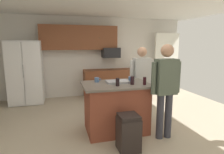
{
  "coord_description": "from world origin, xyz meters",
  "views": [
    {
      "loc": [
        -1.03,
        -3.56,
        1.73
      ],
      "look_at": [
        0.01,
        0.21,
        1.05
      ],
      "focal_mm": 30.53,
      "sensor_mm": 36.0,
      "label": 1
    }
  ],
  "objects_px": {
    "mug_blue_stoneware": "(131,79)",
    "trash_bin": "(128,133)",
    "microwave_over_range": "(111,53)",
    "refrigerator": "(26,72)",
    "glass_short_whisky": "(132,80)",
    "serving_tray": "(117,82)",
    "tumbler_amber": "(133,80)",
    "person_host_foreground": "(166,85)",
    "mug_ceramic_white": "(97,80)",
    "kitchen_island": "(116,107)",
    "glass_dark_ale": "(118,82)",
    "person_elder_center": "(141,78)",
    "glass_pilsner": "(145,81)"
  },
  "relations": [
    {
      "from": "mug_blue_stoneware",
      "to": "trash_bin",
      "type": "relative_size",
      "value": 0.21
    },
    {
      "from": "microwave_over_range",
      "to": "mug_blue_stoneware",
      "type": "distance_m",
      "value": 2.52
    },
    {
      "from": "refrigerator",
      "to": "glass_short_whisky",
      "type": "height_order",
      "value": "refrigerator"
    },
    {
      "from": "serving_tray",
      "to": "tumbler_amber",
      "type": "bearing_deg",
      "value": -21.87
    },
    {
      "from": "refrigerator",
      "to": "person_host_foreground",
      "type": "relative_size",
      "value": 1.05
    },
    {
      "from": "refrigerator",
      "to": "person_host_foreground",
      "type": "xyz_separation_m",
      "value": [
        2.78,
        -2.99,
        0.09
      ]
    },
    {
      "from": "glass_short_whisky",
      "to": "mug_ceramic_white",
      "type": "bearing_deg",
      "value": 145.58
    },
    {
      "from": "tumbler_amber",
      "to": "mug_ceramic_white",
      "type": "distance_m",
      "value": 0.72
    },
    {
      "from": "kitchen_island",
      "to": "glass_dark_ale",
      "type": "xyz_separation_m",
      "value": [
        -0.04,
        -0.22,
        0.55
      ]
    },
    {
      "from": "kitchen_island",
      "to": "mug_blue_stoneware",
      "type": "height_order",
      "value": "mug_blue_stoneware"
    },
    {
      "from": "glass_short_whisky",
      "to": "glass_dark_ale",
      "type": "xyz_separation_m",
      "value": [
        -0.31,
        -0.05,
        -0.01
      ]
    },
    {
      "from": "glass_short_whisky",
      "to": "trash_bin",
      "type": "height_order",
      "value": "glass_short_whisky"
    },
    {
      "from": "tumbler_amber",
      "to": "trash_bin",
      "type": "distance_m",
      "value": 1.07
    },
    {
      "from": "glass_dark_ale",
      "to": "serving_tray",
      "type": "distance_m",
      "value": 0.3
    },
    {
      "from": "glass_short_whisky",
      "to": "mug_blue_stoneware",
      "type": "distance_m",
      "value": 0.3
    },
    {
      "from": "refrigerator",
      "to": "mug_ceramic_white",
      "type": "xyz_separation_m",
      "value": [
        1.68,
        -2.23,
        0.11
      ]
    },
    {
      "from": "kitchen_island",
      "to": "mug_blue_stoneware",
      "type": "distance_m",
      "value": 0.64
    },
    {
      "from": "kitchen_island",
      "to": "person_elder_center",
      "type": "bearing_deg",
      "value": 34.19
    },
    {
      "from": "person_elder_center",
      "to": "glass_short_whisky",
      "type": "bearing_deg",
      "value": 20.07
    },
    {
      "from": "glass_short_whisky",
      "to": "mug_ceramic_white",
      "type": "relative_size",
      "value": 1.18
    },
    {
      "from": "kitchen_island",
      "to": "microwave_over_range",
      "type": "bearing_deg",
      "value": 77.15
    },
    {
      "from": "person_elder_center",
      "to": "serving_tray",
      "type": "xyz_separation_m",
      "value": [
        -0.72,
        -0.46,
        0.03
      ]
    },
    {
      "from": "microwave_over_range",
      "to": "kitchen_island",
      "type": "distance_m",
      "value": 2.82
    },
    {
      "from": "kitchen_island",
      "to": "serving_tray",
      "type": "distance_m",
      "value": 0.51
    },
    {
      "from": "tumbler_amber",
      "to": "serving_tray",
      "type": "distance_m",
      "value": 0.3
    },
    {
      "from": "person_host_foreground",
      "to": "serving_tray",
      "type": "distance_m",
      "value": 0.93
    },
    {
      "from": "glass_pilsner",
      "to": "glass_dark_ale",
      "type": "bearing_deg",
      "value": 176.53
    },
    {
      "from": "glass_pilsner",
      "to": "serving_tray",
      "type": "distance_m",
      "value": 0.54
    },
    {
      "from": "tumbler_amber",
      "to": "mug_ceramic_white",
      "type": "height_order",
      "value": "tumbler_amber"
    },
    {
      "from": "glass_pilsner",
      "to": "trash_bin",
      "type": "height_order",
      "value": "glass_pilsner"
    },
    {
      "from": "kitchen_island",
      "to": "trash_bin",
      "type": "distance_m",
      "value": 0.77
    },
    {
      "from": "person_host_foreground",
      "to": "glass_short_whisky",
      "type": "distance_m",
      "value": 0.61
    },
    {
      "from": "glass_short_whisky",
      "to": "serving_tray",
      "type": "xyz_separation_m",
      "value": [
        -0.22,
        0.23,
        -0.06
      ]
    },
    {
      "from": "glass_dark_ale",
      "to": "trash_bin",
      "type": "distance_m",
      "value": 0.91
    },
    {
      "from": "mug_ceramic_white",
      "to": "trash_bin",
      "type": "xyz_separation_m",
      "value": [
        0.32,
        -0.98,
        -0.72
      ]
    },
    {
      "from": "mug_ceramic_white",
      "to": "glass_dark_ale",
      "type": "bearing_deg",
      "value": -57.25
    },
    {
      "from": "mug_blue_stoneware",
      "to": "mug_ceramic_white",
      "type": "xyz_separation_m",
      "value": [
        -0.67,
        0.12,
        -0.0
      ]
    },
    {
      "from": "refrigerator",
      "to": "mug_blue_stoneware",
      "type": "relative_size",
      "value": 14.54
    },
    {
      "from": "tumbler_amber",
      "to": "mug_ceramic_white",
      "type": "relative_size",
      "value": 1.01
    },
    {
      "from": "kitchen_island",
      "to": "glass_dark_ale",
      "type": "bearing_deg",
      "value": -99.89
    },
    {
      "from": "person_elder_center",
      "to": "mug_ceramic_white",
      "type": "distance_m",
      "value": 1.14
    },
    {
      "from": "glass_dark_ale",
      "to": "person_host_foreground",
      "type": "bearing_deg",
      "value": -20.08
    },
    {
      "from": "refrigerator",
      "to": "glass_short_whisky",
      "type": "distance_m",
      "value": 3.49
    },
    {
      "from": "serving_tray",
      "to": "person_elder_center",
      "type": "bearing_deg",
      "value": 32.63
    },
    {
      "from": "kitchen_island",
      "to": "glass_dark_ale",
      "type": "distance_m",
      "value": 0.6
    },
    {
      "from": "glass_dark_ale",
      "to": "trash_bin",
      "type": "bearing_deg",
      "value": -87.0
    },
    {
      "from": "person_host_foreground",
      "to": "kitchen_island",
      "type": "bearing_deg",
      "value": 0.0
    },
    {
      "from": "glass_short_whisky",
      "to": "tumbler_amber",
      "type": "distance_m",
      "value": 0.14
    },
    {
      "from": "glass_short_whisky",
      "to": "tumbler_amber",
      "type": "relative_size",
      "value": 1.17
    },
    {
      "from": "refrigerator",
      "to": "serving_tray",
      "type": "distance_m",
      "value": 3.17
    }
  ]
}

